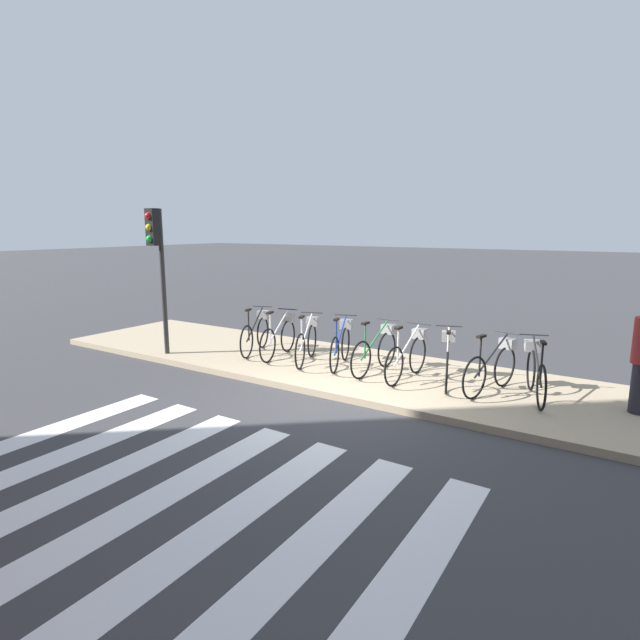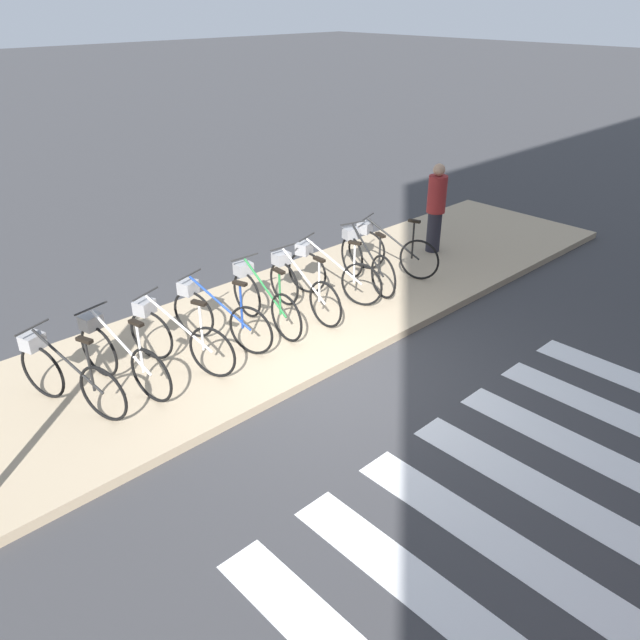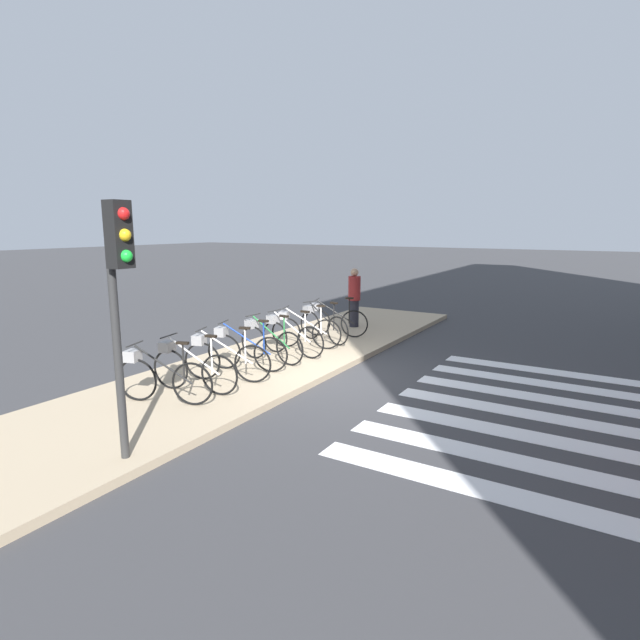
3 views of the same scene
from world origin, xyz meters
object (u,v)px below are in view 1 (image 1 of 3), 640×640
parked_bicycle_2 (307,340)px  parked_bicycle_7 (493,365)px  parked_bicycle_6 (448,358)px  parked_bicycle_3 (341,343)px  parked_bicycle_4 (377,349)px  traffic_light (157,250)px  parked_bicycle_8 (535,371)px  parked_bicycle_0 (256,332)px  parked_bicycle_5 (409,354)px  parked_bicycle_1 (280,335)px

parked_bicycle_2 → parked_bicycle_7: (3.65, 0.10, 0.00)m
parked_bicycle_7 → parked_bicycle_6: bearing=177.9°
parked_bicycle_3 → parked_bicycle_4: size_ratio=0.96×
parked_bicycle_6 → traffic_light: bearing=-167.2°
parked_bicycle_4 → traffic_light: 4.98m
parked_bicycle_4 → traffic_light: size_ratio=0.54×
parked_bicycle_8 → traffic_light: size_ratio=0.52×
parked_bicycle_2 → parked_bicycle_8: same height
parked_bicycle_6 → parked_bicycle_0: bearing=-179.4°
parked_bicycle_2 → parked_bicycle_5: same height
parked_bicycle_2 → parked_bicycle_6: size_ratio=0.99×
parked_bicycle_2 → parked_bicycle_3: bearing=10.0°
parked_bicycle_0 → traffic_light: 2.68m
parked_bicycle_1 → parked_bicycle_2: size_ratio=1.04×
parked_bicycle_3 → parked_bicycle_6: size_ratio=1.00×
parked_bicycle_4 → parked_bicycle_7: (2.14, -0.01, 0.00)m
parked_bicycle_6 → parked_bicycle_8: 1.43m
parked_bicycle_3 → parked_bicycle_5: 1.46m
traffic_light → parked_bicycle_7: bearing=11.1°
parked_bicycle_6 → parked_bicycle_7: size_ratio=0.99×
parked_bicycle_0 → parked_bicycle_1: same height
parked_bicycle_0 → parked_bicycle_5: size_ratio=0.95×
parked_bicycle_0 → parked_bicycle_2: same height
parked_bicycle_2 → traffic_light: bearing=-158.1°
parked_bicycle_2 → parked_bicycle_6: same height
parked_bicycle_2 → parked_bicycle_4: size_ratio=0.95×
parked_bicycle_3 → parked_bicycle_8: 3.56m
parked_bicycle_6 → parked_bicycle_5: bearing=-172.4°
parked_bicycle_4 → traffic_light: bearing=-163.8°
parked_bicycle_7 → traffic_light: traffic_light is taller
parked_bicycle_1 → traffic_light: (-2.21, -1.26, 1.78)m
parked_bicycle_4 → parked_bicycle_7: same height
parked_bicycle_0 → parked_bicycle_1: (0.65, -0.01, 0.00)m
parked_bicycle_5 → traffic_light: size_ratio=0.54×
parked_bicycle_0 → parked_bicycle_7: size_ratio=0.98×
parked_bicycle_3 → parked_bicycle_8: (3.56, 0.02, 0.00)m
parked_bicycle_1 → parked_bicycle_3: same height
parked_bicycle_6 → parked_bicycle_7: same height
parked_bicycle_1 → parked_bicycle_7: bearing=0.4°
traffic_light → parked_bicycle_4: bearing=16.2°
parked_bicycle_2 → traffic_light: traffic_light is taller
parked_bicycle_2 → parked_bicycle_6: bearing=2.6°
parked_bicycle_0 → parked_bicycle_3: same height
parked_bicycle_0 → parked_bicycle_6: same height
parked_bicycle_0 → parked_bicycle_1: size_ratio=0.97×
parked_bicycle_1 → parked_bicycle_0: bearing=178.9°
parked_bicycle_0 → parked_bicycle_5: bearing=-0.7°
parked_bicycle_7 → traffic_light: bearing=-168.9°
parked_bicycle_7 → parked_bicycle_4: bearing=179.8°
parked_bicycle_7 → parked_bicycle_8: size_ratio=1.01×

